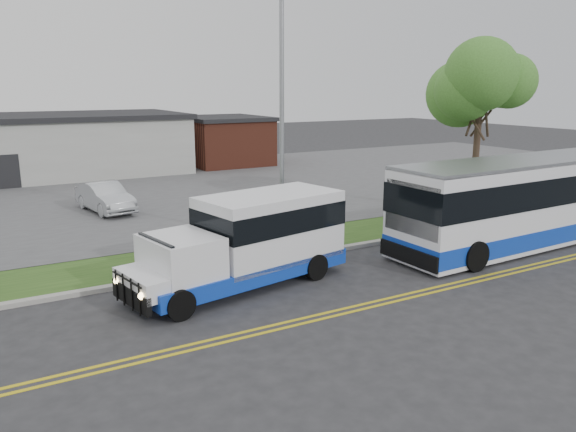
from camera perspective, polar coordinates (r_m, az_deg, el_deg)
ground at (r=19.08m, az=-4.42°, el=-6.30°), size 140.00×140.00×0.00m
lane_line_north at (r=15.91m, az=1.61°, el=-10.32°), size 70.00×0.12×0.01m
lane_line_south at (r=15.67m, az=2.19°, el=-10.70°), size 70.00×0.12×0.01m
curb at (r=20.00m, az=-5.78°, el=-5.17°), size 80.00×0.30×0.15m
verge at (r=21.59m, az=-7.73°, el=-3.91°), size 80.00×3.30×0.10m
parking_lot at (r=34.74m, az=-16.51°, el=2.17°), size 80.00×25.00×0.10m
brick_wing at (r=46.23m, az=-6.50°, el=7.63°), size 6.30×7.30×3.90m
tree_east at (r=28.97m, az=19.01°, el=12.18°), size 5.20×5.20×8.33m
streetlight_near at (r=21.82m, az=-0.54°, el=10.24°), size 0.35×1.53×9.50m
shuttle_bus at (r=18.19m, az=-3.69°, el=-2.18°), size 7.80×3.74×2.88m
transit_bus at (r=24.56m, az=22.99°, el=1.37°), size 12.71×3.37×3.50m
parked_car_a at (r=29.77m, az=-18.09°, el=1.84°), size 2.29×4.66×1.47m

